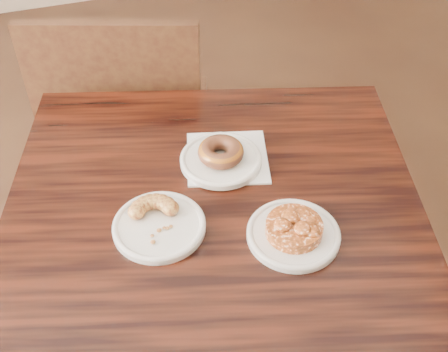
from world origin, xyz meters
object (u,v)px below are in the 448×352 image
object	(u,v)px
apple_fritter	(294,226)
chair_far	(135,120)
cruller_fragment	(158,219)
glazed_donut	(221,152)
cafe_table	(216,317)

from	to	relation	value
apple_fritter	chair_far	bearing A→B (deg)	100.47
chair_far	apple_fritter	world-z (taller)	chair_far
chair_far	cruller_fragment	distance (m)	0.81
glazed_donut	cruller_fragment	xyz separation A→B (m)	(-0.17, -0.14, -0.01)
glazed_donut	apple_fritter	xyz separation A→B (m)	(0.06, -0.24, -0.00)
glazed_donut	apple_fritter	bearing A→B (deg)	-75.00
cafe_table	apple_fritter	bearing A→B (deg)	-26.66
apple_fritter	cafe_table	bearing A→B (deg)	136.84
cafe_table	chair_far	distance (m)	0.73
glazed_donut	cruller_fragment	bearing A→B (deg)	-140.86
chair_far	glazed_donut	world-z (taller)	chair_far
cafe_table	glazed_donut	distance (m)	0.43
chair_far	cruller_fragment	world-z (taller)	chair_far
apple_fritter	cruller_fragment	xyz separation A→B (m)	(-0.23, 0.10, -0.00)
cafe_table	cruller_fragment	distance (m)	0.42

